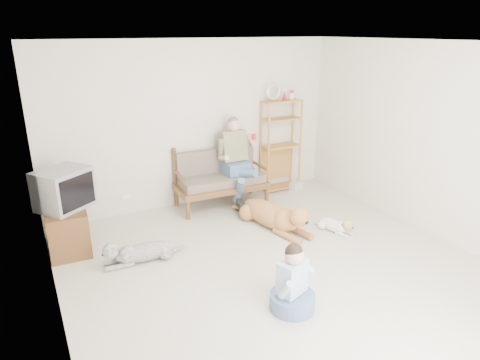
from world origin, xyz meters
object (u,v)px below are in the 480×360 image
loveseat (220,177)px  etagere (281,145)px  tv_stand (67,228)px  golden_retriever (275,216)px

loveseat → etagere: etagere is taller
loveseat → tv_stand: loveseat is taller
etagere → tv_stand: (-3.78, -0.58, -0.55)m
loveseat → tv_stand: bearing=-167.2°
tv_stand → golden_retriever: tv_stand is taller
etagere → tv_stand: size_ratio=2.11×
golden_retriever → etagere: bearing=43.7°
loveseat → tv_stand: 2.54m
loveseat → golden_retriever: (0.32, -1.25, -0.28)m
loveseat → etagere: size_ratio=0.78×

